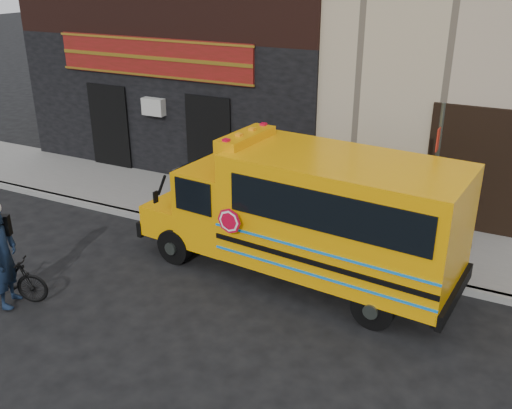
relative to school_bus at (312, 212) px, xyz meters
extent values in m
plane|color=black|center=(-1.38, -1.76, -1.51)|extent=(120.00, 120.00, 0.00)
cube|color=gray|center=(-1.38, 0.84, -1.43)|extent=(40.00, 0.20, 0.15)
cube|color=#64635D|center=(-1.38, 2.34, -1.43)|extent=(40.00, 3.00, 0.15)
cube|color=black|center=(-6.38, 3.79, 0.64)|extent=(10.00, 0.30, 4.00)
cube|color=#54150C|center=(-6.38, 3.62, 2.14)|extent=(6.50, 0.12, 1.10)
cube|color=black|center=(-8.18, 3.64, -0.11)|extent=(1.30, 0.10, 2.50)
cube|color=black|center=(-4.58, 3.64, -0.11)|extent=(1.30, 0.10, 2.50)
cylinder|color=black|center=(-2.91, -0.68, -1.11)|extent=(0.82, 0.35, 0.80)
cylinder|color=black|center=(-2.73, 1.22, -1.11)|extent=(0.82, 0.35, 0.80)
cylinder|color=black|center=(1.67, -1.11, -1.11)|extent=(0.82, 0.35, 0.80)
cylinder|color=black|center=(1.85, 0.78, -1.11)|extent=(0.82, 0.35, 0.80)
cube|color=orange|center=(-3.26, 0.31, -0.71)|extent=(1.18, 2.08, 0.70)
cube|color=black|center=(-3.81, 0.36, -0.96)|extent=(0.31, 2.05, 0.35)
cube|color=orange|center=(-2.17, 0.21, -0.21)|extent=(1.39, 2.20, 1.70)
cube|color=black|center=(-2.74, 0.26, 0.19)|extent=(0.23, 1.80, 0.90)
cube|color=orange|center=(0.67, -0.06, 0.11)|extent=(4.69, 2.61, 2.25)
cube|color=black|center=(2.94, -0.27, -0.96)|extent=(0.33, 2.20, 0.30)
cube|color=black|center=(0.66, -1.17, 0.59)|extent=(3.89, 0.41, 0.75)
cube|color=orange|center=(-1.57, 0.15, 1.27)|extent=(0.65, 1.64, 0.28)
cylinder|color=#B90725|center=(-1.25, -1.18, 0.04)|extent=(0.52, 0.08, 0.52)
cylinder|color=#3A413C|center=(2.08, 1.35, 0.33)|extent=(0.08, 0.08, 3.67)
cube|color=#A11E12|center=(2.08, 1.27, 1.47)|extent=(0.03, 0.32, 0.46)
cube|color=white|center=(2.08, 1.27, 0.90)|extent=(0.03, 0.32, 0.40)
imported|color=black|center=(-4.92, -3.47, -1.03)|extent=(1.67, 1.01, 0.97)
imported|color=#101D32|center=(-4.78, -3.56, -0.50)|extent=(0.75, 0.87, 2.02)
camera|label=1|loc=(3.68, -9.87, 4.62)|focal=40.00mm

